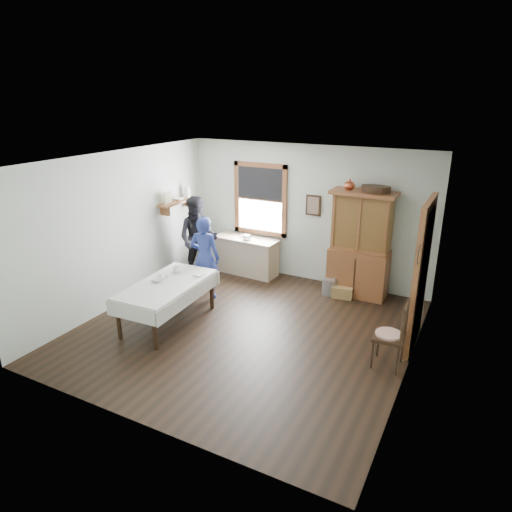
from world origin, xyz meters
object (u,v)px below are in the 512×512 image
object	(u,v)px
wicker_basket	(343,292)
spindle_chair	(389,334)
pail	(330,286)
china_hutch	(360,245)
work_counter	(246,256)
dining_table	(168,303)
figure_dark	(199,242)
woman_blue	(205,261)

from	to	relation	value
wicker_basket	spindle_chair	bearing A→B (deg)	-57.16
pail	china_hutch	bearing A→B (deg)	27.57
work_counter	dining_table	bearing A→B (deg)	-89.05
wicker_basket	figure_dark	bearing A→B (deg)	-170.79
pail	woman_blue	distance (m)	2.40
pail	wicker_basket	size ratio (longest dim) A/B	0.84
work_counter	woman_blue	bearing A→B (deg)	-91.28
dining_table	spindle_chair	world-z (taller)	spindle_chair
work_counter	dining_table	size ratio (longest dim) A/B	0.77
work_counter	woman_blue	xyz separation A→B (m)	(-0.10, -1.39, 0.33)
spindle_chair	figure_dark	distance (m)	4.36
wicker_basket	figure_dark	world-z (taller)	figure_dark
dining_table	china_hutch	bearing A→B (deg)	46.16
work_counter	figure_dark	xyz separation A→B (m)	(-0.70, -0.71, 0.40)
spindle_chair	pail	bearing A→B (deg)	123.38
china_hutch	wicker_basket	world-z (taller)	china_hutch
spindle_chair	pail	world-z (taller)	spindle_chair
woman_blue	pail	bearing A→B (deg)	-161.37
spindle_chair	wicker_basket	xyz separation A→B (m)	(-1.23, 1.91, -0.39)
spindle_chair	woman_blue	size ratio (longest dim) A/B	0.69
pail	woman_blue	xyz separation A→B (m)	(-2.02, -1.17, 0.56)
pail	wicker_basket	bearing A→B (deg)	-4.39
figure_dark	wicker_basket	bearing A→B (deg)	-6.91
pail	wicker_basket	distance (m)	0.26
pail	work_counter	bearing A→B (deg)	173.34
pail	figure_dark	distance (m)	2.74
work_counter	woman_blue	world-z (taller)	woman_blue
pail	spindle_chair	bearing A→B (deg)	-52.34
china_hutch	figure_dark	world-z (taller)	china_hutch
dining_table	wicker_basket	bearing A→B (deg)	45.50
china_hutch	pail	distance (m)	0.97
pail	figure_dark	world-z (taller)	figure_dark
dining_table	pail	bearing A→B (deg)	49.18
work_counter	wicker_basket	world-z (taller)	work_counter
work_counter	pail	world-z (taller)	work_counter
work_counter	pail	distance (m)	1.94
pail	woman_blue	bearing A→B (deg)	-149.89
work_counter	figure_dark	world-z (taller)	figure_dark
work_counter	pail	xyz separation A→B (m)	(1.92, -0.22, -0.23)
china_hutch	spindle_chair	world-z (taller)	china_hutch
dining_table	woman_blue	bearing A→B (deg)	90.83
dining_table	pail	distance (m)	3.07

